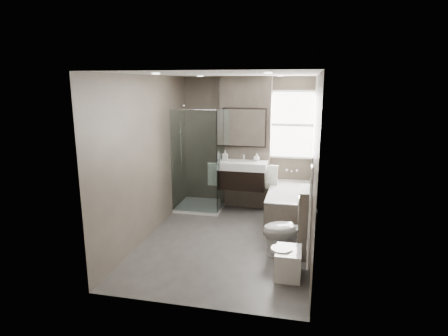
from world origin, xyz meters
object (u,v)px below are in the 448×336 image
(bathtub, at_px, (289,204))
(bidet, at_px, (288,262))
(toilet, at_px, (288,230))
(vanity, at_px, (242,174))

(bathtub, bearing_deg, bidet, -87.51)
(bathtub, relative_size, bidet, 3.32)
(bathtub, relative_size, toilet, 2.15)
(vanity, height_order, bathtub, vanity)
(toilet, bearing_deg, vanity, -170.24)
(toilet, height_order, bidet, toilet)
(bathtub, xyz_separation_m, toilet, (0.05, -1.39, 0.06))
(bathtub, bearing_deg, toilet, -88.14)
(toilet, xyz_separation_m, bidet, (0.04, -0.67, -0.18))
(bidet, bearing_deg, bathtub, 92.49)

